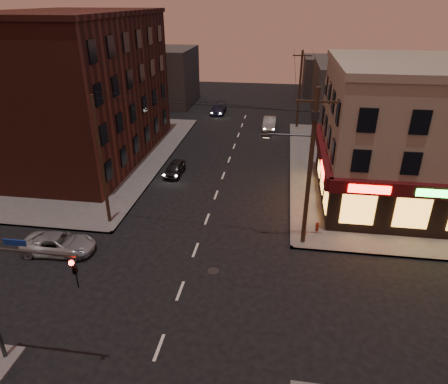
% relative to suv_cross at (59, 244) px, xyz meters
% --- Properties ---
extents(ground, '(120.00, 120.00, 0.00)m').
position_rel_suv_cross_xyz_m(ground, '(8.44, -2.51, -0.62)').
color(ground, black).
rests_on(ground, ground).
extents(sidewalk_ne, '(24.00, 28.00, 0.15)m').
position_rel_suv_cross_xyz_m(sidewalk_ne, '(26.44, 16.49, -0.55)').
color(sidewalk_ne, '#514F4C').
rests_on(sidewalk_ne, ground).
extents(sidewalk_nw, '(24.00, 28.00, 0.15)m').
position_rel_suv_cross_xyz_m(sidewalk_nw, '(-9.56, 16.49, -0.55)').
color(sidewalk_nw, '#514F4C').
rests_on(sidewalk_nw, ground).
extents(pizza_building, '(15.85, 12.85, 10.50)m').
position_rel_suv_cross_xyz_m(pizza_building, '(24.37, 10.92, 4.72)').
color(pizza_building, gray).
rests_on(pizza_building, sidewalk_ne).
extents(brick_apartment, '(12.00, 20.00, 13.00)m').
position_rel_suv_cross_xyz_m(brick_apartment, '(-6.06, 16.49, 6.03)').
color(brick_apartment, '#471E16').
rests_on(brick_apartment, sidewalk_nw).
extents(bg_building_ne_a, '(10.00, 12.00, 7.00)m').
position_rel_suv_cross_xyz_m(bg_building_ne_a, '(22.44, 35.49, 2.88)').
color(bg_building_ne_a, '#3F3D3A').
rests_on(bg_building_ne_a, ground).
extents(bg_building_nw, '(9.00, 10.00, 8.00)m').
position_rel_suv_cross_xyz_m(bg_building_nw, '(-4.56, 39.49, 3.38)').
color(bg_building_nw, '#3F3D3A').
rests_on(bg_building_nw, ground).
extents(bg_building_ne_b, '(8.00, 8.00, 6.00)m').
position_rel_suv_cross_xyz_m(bg_building_ne_b, '(20.44, 49.49, 2.38)').
color(bg_building_ne_b, '#3F3D3A').
rests_on(bg_building_ne_b, ground).
extents(utility_pole_main, '(4.20, 0.44, 10.00)m').
position_rel_suv_cross_xyz_m(utility_pole_main, '(15.12, 3.29, 5.14)').
color(utility_pole_main, '#382619').
rests_on(utility_pole_main, sidewalk_ne).
extents(utility_pole_far, '(0.26, 0.26, 9.00)m').
position_rel_suv_cross_xyz_m(utility_pole_far, '(15.24, 29.49, 4.03)').
color(utility_pole_far, '#382619').
rests_on(utility_pole_far, sidewalk_ne).
extents(utility_pole_west, '(0.24, 0.24, 9.00)m').
position_rel_suv_cross_xyz_m(utility_pole_west, '(1.64, 3.99, 4.03)').
color(utility_pole_west, '#382619').
rests_on(utility_pole_west, sidewalk_nw).
extents(traffic_signal, '(4.49, 0.32, 6.47)m').
position_rel_suv_cross_xyz_m(traffic_signal, '(2.87, -8.11, 3.53)').
color(traffic_signal, '#333538').
rests_on(traffic_signal, ground).
extents(suv_cross, '(4.57, 2.25, 1.25)m').
position_rel_suv_cross_xyz_m(suv_cross, '(0.00, 0.00, 0.00)').
color(suv_cross, '#9BA0A4').
rests_on(suv_cross, ground).
extents(sedan_near, '(1.45, 3.50, 1.18)m').
position_rel_suv_cross_xyz_m(sedan_near, '(4.05, 13.07, -0.03)').
color(sedan_near, black).
rests_on(sedan_near, ground).
extents(sedan_mid, '(1.59, 4.37, 1.43)m').
position_rel_suv_cross_xyz_m(sedan_mid, '(11.92, 28.42, 0.09)').
color(sedan_mid, slate).
rests_on(sedan_mid, ground).
extents(sedan_far, '(1.85, 4.49, 1.30)m').
position_rel_suv_cross_xyz_m(sedan_far, '(4.59, 34.69, 0.03)').
color(sedan_far, '#181A31').
rests_on(sedan_far, ground).
extents(fire_hydrant, '(0.31, 0.31, 0.68)m').
position_rel_suv_cross_xyz_m(fire_hydrant, '(16.24, 4.77, -0.10)').
color(fire_hydrant, maroon).
rests_on(fire_hydrant, sidewalk_ne).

